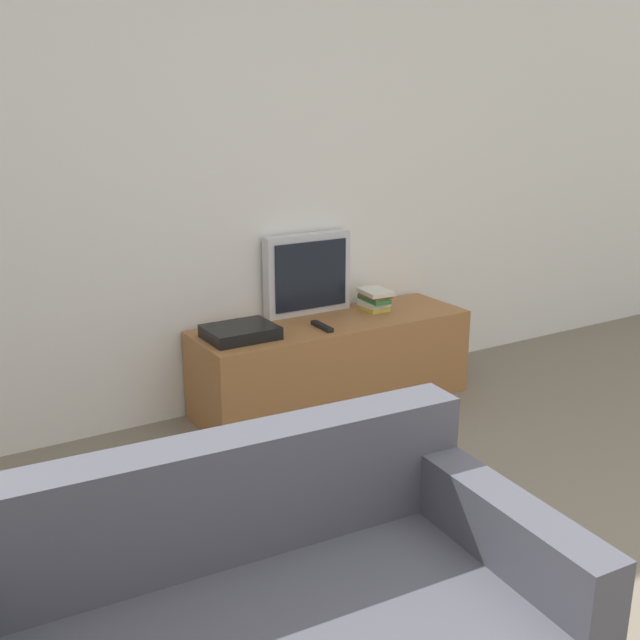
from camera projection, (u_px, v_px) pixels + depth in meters
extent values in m
cube|color=white|center=(231.00, 184.00, 4.14)|extent=(9.00, 0.06, 2.60)
cube|color=#9E6638|center=(332.00, 362.00, 4.41)|extent=(1.66, 0.52, 0.52)
cube|color=silver|center=(307.00, 274.00, 4.43)|extent=(0.56, 0.08, 0.48)
cube|color=black|center=(311.00, 275.00, 4.40)|extent=(0.48, 0.01, 0.40)
cube|color=#474751|center=(211.00, 500.00, 2.16)|extent=(1.66, 0.27, 0.38)
cube|color=#474751|center=(490.00, 585.00, 2.28)|extent=(0.20, 0.89, 0.65)
cube|color=gold|center=(374.00, 308.00, 4.56)|extent=(0.13, 0.17, 0.02)
cube|color=silver|center=(374.00, 303.00, 4.57)|extent=(0.15, 0.18, 0.03)
cube|color=#2D753D|center=(374.00, 299.00, 4.55)|extent=(0.12, 0.23, 0.03)
cube|color=#995623|center=(375.00, 295.00, 4.55)|extent=(0.13, 0.18, 0.02)
cube|color=silver|center=(375.00, 292.00, 4.54)|extent=(0.17, 0.22, 0.03)
cube|color=black|center=(322.00, 326.00, 4.19)|extent=(0.04, 0.20, 0.02)
cube|color=black|center=(240.00, 332.00, 4.02)|extent=(0.37, 0.29, 0.07)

